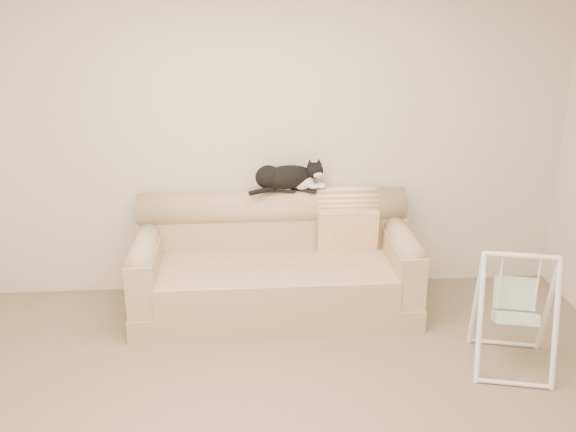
% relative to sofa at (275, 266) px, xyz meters
% --- Properties ---
extents(room_shell, '(5.04, 4.04, 2.60)m').
position_rel_sofa_xyz_m(room_shell, '(-0.08, -1.62, 1.18)').
color(room_shell, beige).
rests_on(room_shell, ground).
extents(sofa, '(2.20, 0.93, 0.90)m').
position_rel_sofa_xyz_m(sofa, '(0.00, 0.00, 0.00)').
color(sofa, tan).
rests_on(sofa, ground).
extents(remote_a, '(0.19, 0.08, 0.03)m').
position_rel_sofa_xyz_m(remote_a, '(0.10, 0.22, 0.56)').
color(remote_a, black).
rests_on(remote_a, sofa).
extents(remote_b, '(0.17, 0.13, 0.02)m').
position_rel_sofa_xyz_m(remote_b, '(0.27, 0.22, 0.56)').
color(remote_b, black).
rests_on(remote_b, sofa).
extents(tuxedo_cat, '(0.63, 0.35, 0.25)m').
position_rel_sofa_xyz_m(tuxedo_cat, '(0.12, 0.24, 0.66)').
color(tuxedo_cat, black).
rests_on(tuxedo_cat, sofa).
extents(throw_blanket, '(0.49, 0.38, 0.58)m').
position_rel_sofa_xyz_m(throw_blanket, '(0.60, 0.23, 0.37)').
color(throw_blanket, orange).
rests_on(throw_blanket, sofa).
extents(baby_swing, '(0.63, 0.65, 0.84)m').
position_rel_sofa_xyz_m(baby_swing, '(1.55, -0.98, 0.07)').
color(baby_swing, white).
rests_on(baby_swing, ground).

